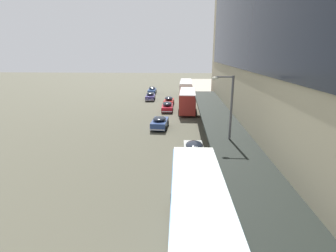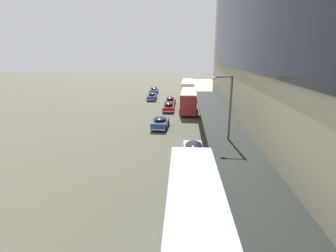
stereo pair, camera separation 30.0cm
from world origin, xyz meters
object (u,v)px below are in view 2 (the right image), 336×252
at_px(transit_bus_kerbside_front, 188,87).
at_px(transit_bus_kerbside_rear, 189,100).
at_px(transit_bus_kerbside_far, 195,217).
at_px(street_lamp, 227,123).
at_px(pedestrian_at_kerb, 246,205).
at_px(sedan_lead_near, 160,122).
at_px(sedan_trailing_near, 194,151).
at_px(sedan_second_near, 152,96).
at_px(sedan_oncoming_rear, 170,101).
at_px(sedan_trailing_mid, 154,90).
at_px(sedan_lead_mid, 169,106).

distance_m(transit_bus_kerbside_front, transit_bus_kerbside_rear, 17.42).
xyz_separation_m(transit_bus_kerbside_far, street_lamp, (2.41, 7.32, 2.57)).
bearing_deg(transit_bus_kerbside_front, pedestrian_at_kerb, -86.55).
bearing_deg(sedan_lead_near, transit_bus_kerbside_rear, 69.63).
bearing_deg(street_lamp, sedan_lead_near, 113.13).
distance_m(transit_bus_kerbside_rear, sedan_trailing_near, 19.77).
bearing_deg(street_lamp, pedestrian_at_kerb, -84.36).
distance_m(sedan_second_near, sedan_oncoming_rear, 6.42).
distance_m(transit_bus_kerbside_far, pedestrian_at_kerb, 3.87).
relative_size(transit_bus_kerbside_far, sedan_oncoming_rear, 2.38).
relative_size(transit_bus_kerbside_far, sedan_trailing_mid, 2.10).
bearing_deg(sedan_oncoming_rear, sedan_lead_mid, -90.01).
height_order(sedan_trailing_near, pedestrian_at_kerb, pedestrian_at_kerb).
bearing_deg(transit_bus_kerbside_far, sedan_lead_mid, 95.67).
xyz_separation_m(transit_bus_kerbside_rear, street_lamp, (2.29, -23.90, 2.61)).
bearing_deg(sedan_trailing_near, street_lamp, -63.37).
relative_size(transit_bus_kerbside_rear, sedan_second_near, 2.10).
distance_m(sedan_trailing_near, sedan_oncoming_rear, 25.47).
relative_size(transit_bus_kerbside_front, sedan_trailing_mid, 2.31).
xyz_separation_m(transit_bus_kerbside_rear, sedan_oncoming_rear, (-3.26, 5.49, -1.16)).
relative_size(transit_bus_kerbside_front, transit_bus_kerbside_far, 1.10).
xyz_separation_m(sedan_second_near, pedestrian_at_kerb, (10.03, -39.31, 0.41)).
xyz_separation_m(sedan_lead_near, sedan_lead_mid, (0.42, 10.31, -0.01)).
distance_m(sedan_lead_near, street_lamp, 15.67).
bearing_deg(pedestrian_at_kerb, sedan_lead_mid, 101.69).
relative_size(transit_bus_kerbside_rear, sedan_trailing_mid, 1.87).
height_order(sedan_second_near, sedan_lead_mid, sedan_second_near).
bearing_deg(sedan_trailing_mid, transit_bus_kerbside_far, -81.27).
distance_m(sedan_trailing_mid, pedestrian_at_kerb, 48.86).
bearing_deg(sedan_trailing_mid, street_lamp, -76.71).
bearing_deg(sedan_lead_mid, pedestrian_at_kerb, -78.31).
distance_m(transit_bus_kerbside_rear, sedan_second_near, 12.83).
bearing_deg(sedan_trailing_mid, transit_bus_kerbside_rear, -67.55).
height_order(pedestrian_at_kerb, street_lamp, street_lamp).
distance_m(sedan_lead_near, pedestrian_at_kerb, 19.95).
xyz_separation_m(transit_bus_kerbside_front, pedestrian_at_kerb, (2.79, -46.20, -0.63)).
distance_m(transit_bus_kerbside_front, sedan_lead_near, 27.59).
bearing_deg(sedan_lead_mid, sedan_lead_near, -92.34).
bearing_deg(transit_bus_kerbside_far, sedan_trailing_mid, 98.73).
xyz_separation_m(sedan_second_near, sedan_trailing_near, (7.46, -30.27, 0.05)).
distance_m(sedan_second_near, sedan_lead_mid, 10.88).
height_order(transit_bus_kerbside_rear, transit_bus_kerbside_far, transit_bus_kerbside_far).
bearing_deg(street_lamp, transit_bus_kerbside_front, 93.19).
relative_size(sedan_trailing_near, pedestrian_at_kerb, 2.38).
height_order(sedan_lead_mid, pedestrian_at_kerb, pedestrian_at_kerb).
bearing_deg(pedestrian_at_kerb, transit_bus_kerbside_rear, 95.51).
relative_size(sedan_trailing_mid, street_lamp, 0.65).
xyz_separation_m(transit_bus_kerbside_front, sedan_trailing_near, (0.22, -37.16, -1.00)).
bearing_deg(sedan_second_near, street_lamp, -74.51).
xyz_separation_m(transit_bus_kerbside_front, sedan_second_near, (-7.24, -6.89, -1.05)).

